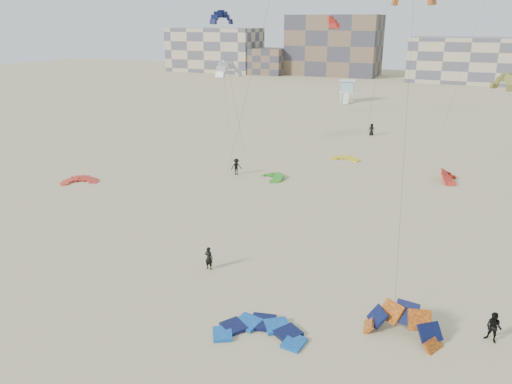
% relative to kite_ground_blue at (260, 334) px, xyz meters
% --- Properties ---
extents(ground, '(320.00, 320.00, 0.00)m').
position_rel_kite_ground_blue_xyz_m(ground, '(-4.87, 1.80, 0.00)').
color(ground, tan).
rests_on(ground, ground).
extents(kite_ground_blue, '(5.47, 5.64, 0.80)m').
position_rel_kite_ground_blue_xyz_m(kite_ground_blue, '(0.00, 0.00, 0.00)').
color(kite_ground_blue, blue).
rests_on(kite_ground_blue, ground).
extents(kite_ground_orange, '(4.74, 4.70, 4.24)m').
position_rel_kite_ground_blue_xyz_m(kite_ground_orange, '(7.07, 3.08, 0.00)').
color(kite_ground_orange, orange).
rests_on(kite_ground_orange, ground).
extents(kite_ground_red, '(5.08, 5.12, 1.31)m').
position_rel_kite_ground_blue_xyz_m(kite_ground_red, '(-28.42, 17.00, 0.00)').
color(kite_ground_red, '#E44917').
rests_on(kite_ground_red, ground).
extents(kite_ground_green, '(4.67, 4.66, 1.59)m').
position_rel_kite_ground_blue_xyz_m(kite_ground_green, '(-10.27, 26.65, 0.00)').
color(kite_ground_green, '#409625').
rests_on(kite_ground_green, ground).
extents(kite_ground_red_far, '(3.66, 3.61, 3.51)m').
position_rel_kite_ground_blue_xyz_m(kite_ground_red_far, '(7.31, 33.32, 0.00)').
color(kite_ground_red_far, '#E44917').
rests_on(kite_ground_red_far, ground).
extents(kite_ground_yellow, '(3.25, 3.43, 0.57)m').
position_rel_kite_ground_blue_xyz_m(kite_ground_yellow, '(-5.01, 37.49, 0.00)').
color(kite_ground_yellow, '#E7A20C').
rests_on(kite_ground_yellow, ground).
extents(kitesurfer_main, '(0.60, 0.40, 1.65)m').
position_rel_kite_ground_blue_xyz_m(kitesurfer_main, '(-6.25, 5.51, 0.83)').
color(kitesurfer_main, black).
rests_on(kitesurfer_main, ground).
extents(kitesurfer_b, '(1.02, 0.92, 1.72)m').
position_rel_kite_ground_blue_xyz_m(kitesurfer_b, '(11.55, 4.51, 0.86)').
color(kitesurfer_b, black).
rests_on(kitesurfer_b, ground).
extents(kitesurfer_c, '(1.33, 1.31, 1.83)m').
position_rel_kite_ground_blue_xyz_m(kitesurfer_c, '(-14.48, 26.33, 0.91)').
color(kitesurfer_c, black).
rests_on(kitesurfer_c, ground).
extents(kitesurfer_e, '(0.88, 0.59, 1.78)m').
position_rel_kite_ground_blue_xyz_m(kitesurfer_e, '(-5.03, 52.65, 0.89)').
color(kitesurfer_e, black).
rests_on(kitesurfer_e, ground).
extents(kite_fly_grey, '(6.87, 7.04, 10.78)m').
position_rel_kite_ground_blue_xyz_m(kite_fly_grey, '(-20.61, 36.75, 10.21)').
color(kite_fly_grey, silver).
rests_on(kite_fly_grey, ground).
extents(kite_fly_olive, '(8.51, 12.13, 10.01)m').
position_rel_kite_ground_blue_xyz_m(kite_fly_olive, '(11.38, 41.09, 9.69)').
color(kite_fly_olive, olive).
rests_on(kite_fly_olive, ground).
extents(kite_fly_navy, '(6.04, 7.90, 16.77)m').
position_rel_kite_ground_blue_xyz_m(kite_fly_navy, '(-28.51, 50.03, 16.50)').
color(kite_fly_navy, '#0C143D').
rests_on(kite_fly_navy, ground).
extents(kite_fly_red, '(4.38, 4.20, 16.50)m').
position_rel_kite_ground_blue_xyz_m(kite_fly_red, '(-13.45, 58.86, 15.83)').
color(kite_fly_red, '#E44917').
rests_on(kite_fly_red, ground).
extents(lifeguard_tower_far, '(3.73, 6.46, 4.50)m').
position_rel_kite_ground_blue_xyz_m(lifeguard_tower_far, '(-16.82, 83.58, 2.23)').
color(lifeguard_tower_far, white).
rests_on(lifeguard_tower_far, ground).
extents(condo_west_a, '(30.00, 15.00, 14.00)m').
position_rel_kite_ground_blue_xyz_m(condo_west_a, '(-74.87, 131.80, 7.00)').
color(condo_west_a, tan).
rests_on(condo_west_a, ground).
extents(condo_west_b, '(28.00, 14.00, 18.00)m').
position_rel_kite_ground_blue_xyz_m(condo_west_b, '(-34.87, 135.80, 9.00)').
color(condo_west_b, brown).
rests_on(condo_west_b, ground).
extents(condo_mid, '(32.00, 16.00, 12.00)m').
position_rel_kite_ground_blue_xyz_m(condo_mid, '(5.13, 131.80, 6.00)').
color(condo_mid, tan).
rests_on(condo_mid, ground).
extents(condo_fill_left, '(12.00, 10.00, 8.00)m').
position_rel_kite_ground_blue_xyz_m(condo_fill_left, '(-54.87, 129.80, 4.00)').
color(condo_fill_left, brown).
rests_on(condo_fill_left, ground).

